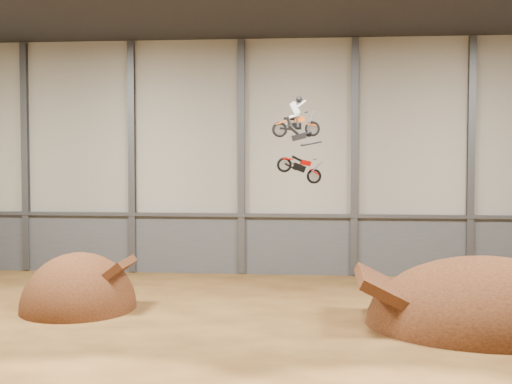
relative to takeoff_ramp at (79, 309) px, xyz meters
The scene contains 13 objects.
floor 10.70m from the takeoff_ramp, 24.59° to the right, with size 40.00×40.00×0.00m, color #533316.
back_wall 15.97m from the takeoff_ramp, 47.31° to the left, with size 40.00×0.10×14.00m, color #A7A394.
lower_band_back 14.38m from the takeoff_ramp, 47.03° to the left, with size 39.80×0.18×3.50m, color #4D5054.
steel_rail 14.61m from the takeoff_ramp, 46.62° to the left, with size 39.80×0.35×0.20m, color #47494F.
steel_column_0 14.29m from the takeoff_ramp, 123.83° to the left, with size 0.40×0.36×13.90m, color #47494F.
steel_column_1 12.50m from the takeoff_ramp, 91.49° to the left, with size 0.40×0.36×13.90m, color #47494F.
steel_column_2 14.04m from the takeoff_ramp, 58.27° to the left, with size 0.40×0.36×13.90m, color #47494F.
steel_column_3 18.08m from the takeoff_ramp, 38.38° to the left, with size 0.40×0.36×13.90m, color #47494F.
steel_column_4 23.35m from the takeoff_ramp, 27.67° to the left, with size 0.40×0.36×13.90m, color #47494F.
takeoff_ramp is the anchor object (origin of this frame).
landing_ramp 18.15m from the takeoff_ramp, ahead, with size 10.02×8.87×5.78m, color #3A1C0E.
fmx_rider_a 13.49m from the takeoff_ramp, ahead, with size 2.21×0.84×2.00m, color #C8470F, non-canonical shape.
fmx_rider_b 12.64m from the takeoff_ramp, ahead, with size 2.64×0.75×2.26m, color #D50700, non-canonical shape.
Camera 1 is at (1.57, -27.29, 7.15)m, focal length 50.00 mm.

